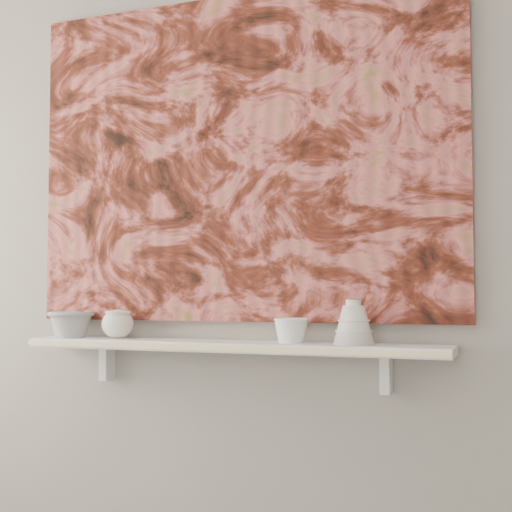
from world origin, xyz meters
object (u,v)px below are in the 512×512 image
at_px(painting, 238,157).
at_px(bell_vessel, 354,322).
at_px(shelf, 229,346).
at_px(bowl_white, 291,330).
at_px(cup_cream, 118,324).
at_px(bowl_grey, 71,324).

distance_m(painting, bell_vessel, 0.68).
distance_m(shelf, bowl_white, 0.22).
bearing_deg(cup_cream, bowl_white, 0.00).
height_order(bowl_grey, cup_cream, cup_cream).
bearing_deg(bell_vessel, bowl_white, 180.00).
bearing_deg(painting, bell_vessel, -11.20).
height_order(painting, bowl_grey, painting).
bearing_deg(bowl_white, shelf, 180.00).
height_order(painting, bowl_white, painting).
xyz_separation_m(shelf, painting, (0.00, 0.08, 0.62)).
distance_m(painting, cup_cream, 0.70).
xyz_separation_m(painting, bell_vessel, (0.41, -0.08, -0.54)).
bearing_deg(bell_vessel, cup_cream, 180.00).
xyz_separation_m(painting, cup_cream, (-0.41, -0.08, -0.56)).
bearing_deg(bowl_grey, painting, 7.69).
bearing_deg(bell_vessel, painting, 168.80).
xyz_separation_m(painting, bowl_grey, (-0.60, -0.08, -0.56)).
bearing_deg(cup_cream, bell_vessel, 0.00).
height_order(shelf, bowl_grey, bowl_grey).
relative_size(shelf, painting, 0.93).
relative_size(cup_cream, bell_vessel, 0.79).
bearing_deg(bell_vessel, shelf, 180.00).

